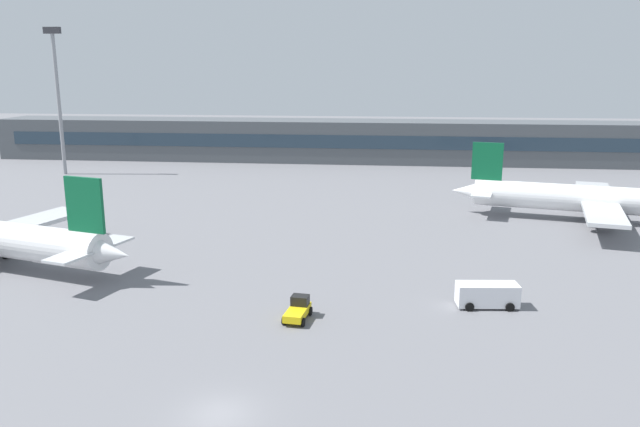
{
  "coord_description": "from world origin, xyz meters",
  "views": [
    {
      "loc": [
        9.66,
        -32.26,
        19.96
      ],
      "look_at": [
        1.49,
        40.0,
        3.0
      ],
      "focal_mm": 34.78,
      "sensor_mm": 36.0,
      "label": 1
    }
  ],
  "objects_px": {
    "service_van_white": "(487,295)",
    "floodlight_tower_west": "(58,91)",
    "airplane_mid": "(609,200)",
    "baggage_tug_yellow": "(298,309)"
  },
  "relations": [
    {
      "from": "service_van_white",
      "to": "floodlight_tower_west",
      "type": "xyz_separation_m",
      "value": [
        -71.63,
        61.93,
        14.76
      ]
    },
    {
      "from": "airplane_mid",
      "to": "service_van_white",
      "type": "bearing_deg",
      "value": -122.21
    },
    {
      "from": "airplane_mid",
      "to": "baggage_tug_yellow",
      "type": "xyz_separation_m",
      "value": [
        -36.12,
        -36.73,
        -2.29
      ]
    },
    {
      "from": "baggage_tug_yellow",
      "to": "floodlight_tower_west",
      "type": "relative_size",
      "value": 0.14
    },
    {
      "from": "airplane_mid",
      "to": "service_van_white",
      "type": "xyz_separation_m",
      "value": [
        -20.37,
        -32.34,
        -1.98
      ]
    },
    {
      "from": "baggage_tug_yellow",
      "to": "floodlight_tower_west",
      "type": "height_order",
      "value": "floodlight_tower_west"
    },
    {
      "from": "floodlight_tower_west",
      "to": "airplane_mid",
      "type": "bearing_deg",
      "value": -17.83
    },
    {
      "from": "service_van_white",
      "to": "floodlight_tower_west",
      "type": "bearing_deg",
      "value": 139.16
    },
    {
      "from": "baggage_tug_yellow",
      "to": "service_van_white",
      "type": "relative_size",
      "value": 0.7
    },
    {
      "from": "baggage_tug_yellow",
      "to": "floodlight_tower_west",
      "type": "distance_m",
      "value": 88.03
    }
  ]
}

